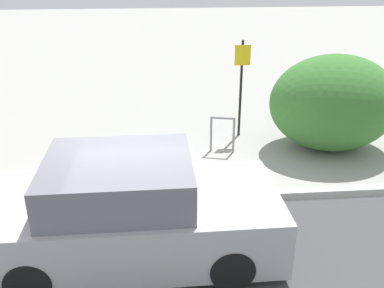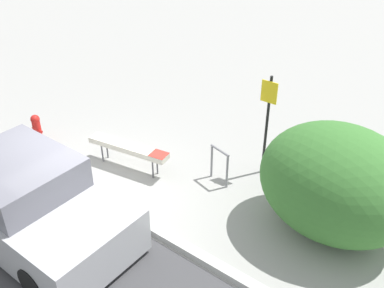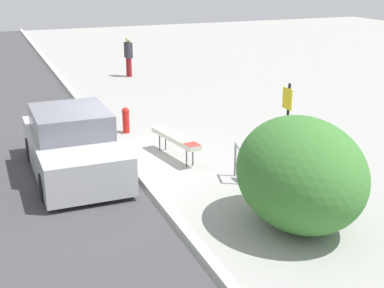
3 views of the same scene
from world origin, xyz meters
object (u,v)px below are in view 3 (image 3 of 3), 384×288
pedestrian (128,55)px  bench (176,138)px  fire_hydrant (126,119)px  parked_car_near (73,146)px  sign_post (287,125)px  bike_rack (238,160)px

pedestrian → bench: bearing=156.2°
fire_hydrant → parked_car_near: bearing=-36.8°
sign_post → pedestrian: (-13.02, -0.01, -0.46)m
bike_rack → sign_post: bearing=58.5°
bike_rack → fire_hydrant: 4.70m
bench → bike_rack: size_ratio=2.43×
bench → pedestrian: (-10.56, 1.69, 0.39)m
bench → fire_hydrant: size_ratio=2.62×
bench → sign_post: size_ratio=0.87×
bench → parked_car_near: 2.58m
bench → bike_rack: (1.90, 0.80, -0.02)m
bench → pedestrian: size_ratio=1.17×
pedestrian → parked_car_near: pedestrian is taller
sign_post → fire_hydrant: 5.62m
bench → pedestrian: bearing=161.2°
fire_hydrant → pedestrian: size_ratio=0.44×
sign_post → parked_car_near: (-2.40, -4.28, -0.70)m
bench → pedestrian: pedestrian is taller
pedestrian → sign_post: bearing=165.4°
sign_post → pedestrian: 13.03m
pedestrian → fire_hydrant: bearing=149.3°
bench → bike_rack: 2.07m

